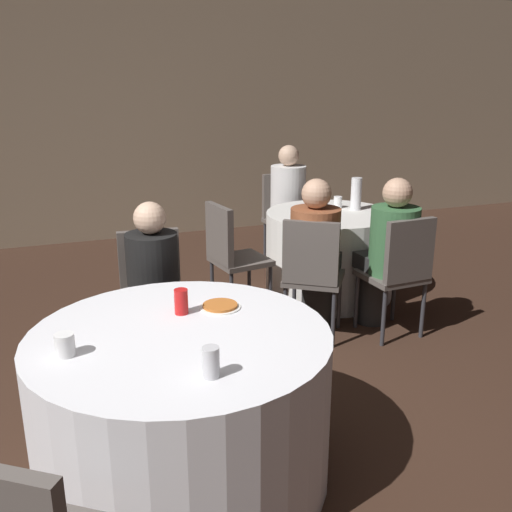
{
  "coord_description": "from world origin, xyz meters",
  "views": [
    {
      "loc": [
        -0.42,
        -2.23,
        1.8
      ],
      "look_at": [
        0.66,
        0.7,
        0.82
      ],
      "focal_mm": 40.0,
      "sensor_mm": 36.0,
      "label": 1
    }
  ],
  "objects": [
    {
      "name": "pizza_plate_near",
      "position": [
        0.31,
        0.27,
        0.73
      ],
      "size": [
        0.2,
        0.2,
        0.02
      ],
      "color": "white",
      "rests_on": "table_near"
    },
    {
      "name": "chair_far_west",
      "position": [
        0.85,
        1.77,
        0.54
      ],
      "size": [
        0.46,
        0.46,
        0.9
      ],
      "rotation": [
        0.0,
        0.0,
        -1.41
      ],
      "color": "#59514C",
      "rests_on": "ground_plane"
    },
    {
      "name": "cup_far",
      "position": [
        1.93,
        2.07,
        0.78
      ],
      "size": [
        0.07,
        0.07,
        0.1
      ],
      "color": "white",
      "rests_on": "table_far"
    },
    {
      "name": "chair_near_north",
      "position": [
        0.13,
        1.13,
        0.54
      ],
      "size": [
        0.42,
        0.43,
        0.9
      ],
      "rotation": [
        0.0,
        0.0,
        -3.21
      ],
      "color": "#59514C",
      "rests_on": "ground_plane"
    },
    {
      "name": "cup_near",
      "position": [
        -0.42,
        0.0,
        0.77
      ],
      "size": [
        0.08,
        0.08,
        0.1
      ],
      "color": "white",
      "rests_on": "table_near"
    },
    {
      "name": "soda_can_red",
      "position": [
        0.12,
        0.26,
        0.79
      ],
      "size": [
        0.07,
        0.07,
        0.12
      ],
      "color": "red",
      "rests_on": "table_near"
    },
    {
      "name": "person_green_jacket",
      "position": [
        1.83,
        1.13,
        0.59
      ],
      "size": [
        0.35,
        0.51,
        1.15
      ],
      "rotation": [
        0.0,
        0.0,
        0.06
      ],
      "color": "#282828",
      "rests_on": "ground_plane"
    },
    {
      "name": "person_white_shirt",
      "position": [
        1.77,
        2.72,
        0.61
      ],
      "size": [
        0.34,
        0.51,
        1.2
      ],
      "rotation": [
        0.0,
        0.0,
        -3.12
      ],
      "color": "#282828",
      "rests_on": "ground_plane"
    },
    {
      "name": "person_floral_shirt",
      "position": [
        1.33,
        1.27,
        0.59
      ],
      "size": [
        0.46,
        0.49,
        1.15
      ],
      "rotation": [
        0.0,
        0.0,
        -0.61
      ],
      "color": "#282828",
      "rests_on": "ground_plane"
    },
    {
      "name": "bottle_far",
      "position": [
        2.04,
        1.95,
        0.86
      ],
      "size": [
        0.09,
        0.09,
        0.28
      ],
      "color": "white",
      "rests_on": "table_far"
    },
    {
      "name": "wall_back",
      "position": [
        0.0,
        4.43,
        1.4
      ],
      "size": [
        16.0,
        0.06,
        2.8
      ],
      "color": "gray",
      "rests_on": "ground_plane"
    },
    {
      "name": "chair_far_south",
      "position": [
        1.84,
        0.97,
        0.54
      ],
      "size": [
        0.42,
        0.43,
        0.9
      ],
      "rotation": [
        0.0,
        0.0,
        0.06
      ],
      "color": "#59514C",
      "rests_on": "ground_plane"
    },
    {
      "name": "table_near",
      "position": [
        0.06,
        0.05,
        0.36
      ],
      "size": [
        1.36,
        1.36,
        0.72
      ],
      "color": "silver",
      "rests_on": "ground_plane"
    },
    {
      "name": "ground_plane",
      "position": [
        0.0,
        0.0,
        0.0
      ],
      "size": [
        16.0,
        16.0,
        0.0
      ],
      "primitive_type": "plane",
      "color": "#382319"
    },
    {
      "name": "chair_far_southwest",
      "position": [
        1.24,
        1.14,
        0.54
      ],
      "size": [
        0.56,
        0.56,
        0.9
      ],
      "rotation": [
        0.0,
        0.0,
        -0.61
      ],
      "color": "#59514C",
      "rests_on": "ground_plane"
    },
    {
      "name": "table_far",
      "position": [
        1.79,
        1.92,
        0.36
      ],
      "size": [
        1.09,
        1.09,
        0.72
      ],
      "color": "white",
      "rests_on": "ground_plane"
    },
    {
      "name": "soda_can_silver",
      "position": [
        0.09,
        -0.37,
        0.79
      ],
      "size": [
        0.07,
        0.07,
        0.12
      ],
      "color": "silver",
      "rests_on": "table_near"
    },
    {
      "name": "chair_far_north",
      "position": [
        1.77,
        2.88,
        0.54
      ],
      "size": [
        0.41,
        0.41,
        0.9
      ],
      "rotation": [
        0.0,
        0.0,
        -3.12
      ],
      "color": "#59514C",
      "rests_on": "ground_plane"
    },
    {
      "name": "person_black_shirt",
      "position": [
        0.12,
        0.96,
        0.56
      ],
      "size": [
        0.32,
        0.5,
        1.12
      ],
      "rotation": [
        0.0,
        0.0,
        -3.21
      ],
      "color": "black",
      "rests_on": "ground_plane"
    }
  ]
}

